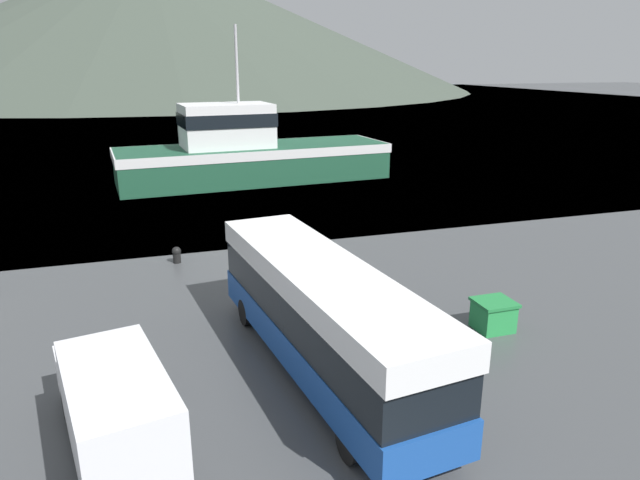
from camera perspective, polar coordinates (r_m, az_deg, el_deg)
water_surface at (r=146.16m, az=-16.55°, el=13.37°), size 240.00×240.00×0.00m
hill_backdrop at (r=194.95m, az=-16.32°, el=20.28°), size 193.11×193.11×41.01m
tour_bus at (r=16.11m, az=0.16°, el=-7.26°), size 3.69×11.15×3.23m
delivery_van at (r=13.87m, az=-19.87°, el=-15.36°), size 3.04×6.19×2.41m
fishing_boat at (r=42.95m, az=-7.18°, el=8.65°), size 20.28×7.44×11.02m
storage_bin at (r=19.91m, az=16.94°, el=-7.17°), size 1.26×1.17×1.03m
mooring_bollard at (r=26.03m, az=-14.14°, el=-1.40°), size 0.40×0.40×0.73m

